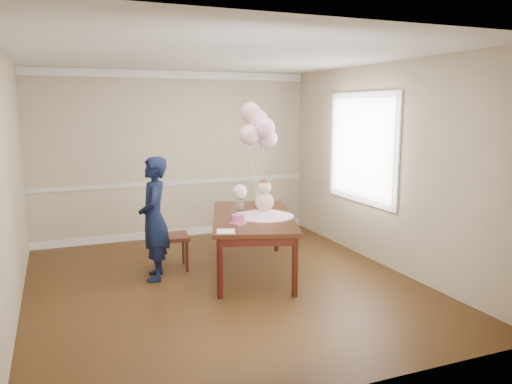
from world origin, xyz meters
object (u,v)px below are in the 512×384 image
Objects in this scene: dining_table_top at (252,217)px; woman at (154,219)px; birthday_cake at (238,219)px; dining_chair_seat at (171,237)px.

dining_table_top is 1.31× the size of woman.
woman is at bearing -171.02° from dining_table_top.
birthday_cake is 1.12m from dining_chair_seat.
dining_chair_seat is at bearing 171.07° from dining_table_top.
birthday_cake reaches higher than dining_chair_seat.
dining_table_top is 1.11m from dining_chair_seat.
woman is (-0.90, 0.56, -0.04)m from birthday_cake.
birthday_cake is at bearing -47.83° from dining_chair_seat.
dining_chair_seat is (-0.62, 0.85, -0.37)m from birthday_cake.
dining_table_top is at bearing -21.04° from dining_chair_seat.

